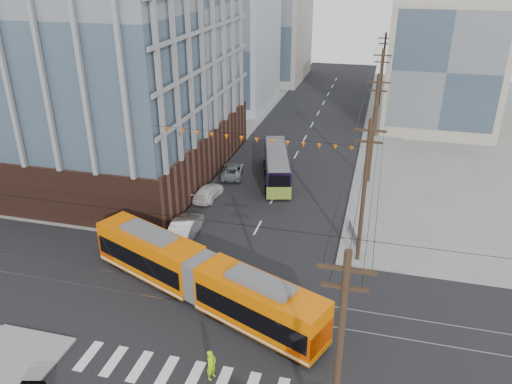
% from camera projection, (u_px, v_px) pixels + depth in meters
% --- Properties ---
extents(ground, '(160.00, 160.00, 0.00)m').
position_uv_depth(ground, '(199.00, 338.00, 29.77)').
color(ground, slate).
extents(office_building, '(30.00, 25.00, 28.60)m').
position_uv_depth(office_building, '(64.00, 30.00, 48.94)').
color(office_building, '#381E16').
rests_on(office_building, ground).
extents(bg_bldg_nw_near, '(18.00, 16.00, 18.00)m').
position_uv_depth(bg_bldg_nw_near, '(211.00, 44.00, 75.49)').
color(bg_bldg_nw_near, '#8C99A5').
rests_on(bg_bldg_nw_near, ground).
extents(bg_bldg_ne_near, '(14.00, 14.00, 16.00)m').
position_uv_depth(bg_bldg_ne_near, '(442.00, 66.00, 64.87)').
color(bg_bldg_ne_near, gray).
rests_on(bg_bldg_ne_near, ground).
extents(bg_bldg_nw_far, '(16.00, 18.00, 20.00)m').
position_uv_depth(bg_bldg_nw_far, '(262.00, 23.00, 91.93)').
color(bg_bldg_nw_far, gray).
rests_on(bg_bldg_nw_far, ground).
extents(bg_bldg_ne_far, '(16.00, 16.00, 14.00)m').
position_uv_depth(bg_bldg_ne_far, '(444.00, 50.00, 82.39)').
color(bg_bldg_ne_far, '#8C99A5').
rests_on(bg_bldg_ne_far, ground).
extents(utility_pole_near, '(0.30, 0.30, 11.00)m').
position_uv_depth(utility_pole_near, '(338.00, 367.00, 20.24)').
color(utility_pole_near, black).
rests_on(utility_pole_near, ground).
extents(utility_pole_far, '(0.30, 0.30, 11.00)m').
position_uv_depth(utility_pole_far, '(382.00, 71.00, 74.65)').
color(utility_pole_far, black).
rests_on(utility_pole_far, ground).
extents(streetcar, '(17.74, 9.41, 3.50)m').
position_uv_depth(streetcar, '(201.00, 278.00, 32.40)').
color(streetcar, '#D65D00').
rests_on(streetcar, ground).
extents(city_bus, '(4.98, 10.95, 3.04)m').
position_uv_depth(city_bus, '(277.00, 165.00, 50.78)').
color(city_bus, black).
rests_on(city_bus, ground).
extents(parked_car_silver, '(2.15, 5.21, 1.68)m').
position_uv_depth(parked_car_silver, '(185.00, 228.00, 40.36)').
color(parked_car_silver, silver).
rests_on(parked_car_silver, ground).
extents(parked_car_white, '(2.07, 4.53, 1.29)m').
position_uv_depth(parked_car_white, '(208.00, 192.00, 47.02)').
color(parked_car_white, silver).
rests_on(parked_car_white, ground).
extents(parked_car_grey, '(2.95, 4.92, 1.28)m').
position_uv_depth(parked_car_grey, '(233.00, 170.00, 51.88)').
color(parked_car_grey, slate).
rests_on(parked_car_grey, ground).
extents(pedestrian, '(0.62, 0.76, 1.81)m').
position_uv_depth(pedestrian, '(211.00, 365.00, 26.57)').
color(pedestrian, '#A0E00A').
rests_on(pedestrian, ground).
extents(jersey_barrier, '(2.05, 4.12, 0.81)m').
position_uv_depth(jersey_barrier, '(358.00, 235.00, 40.08)').
color(jersey_barrier, '#55555E').
rests_on(jersey_barrier, ground).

